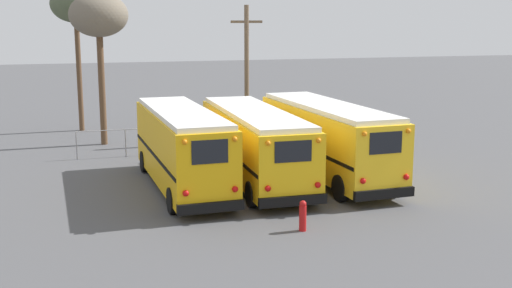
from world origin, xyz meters
TOP-DOWN VIEW (x-y plane):
  - ground_plane at (0.00, 0.00)m, footprint 160.00×160.00m
  - school_bus_0 at (-3.21, -0.82)m, footprint 2.57×9.55m
  - school_bus_1 at (-0.00, -0.46)m, footprint 2.86×10.53m
  - school_bus_2 at (3.21, -0.81)m, footprint 2.79×10.18m
  - utility_pole at (2.27, 8.46)m, footprint 1.80×0.26m
  - bare_tree_0 at (-6.63, 14.94)m, footprint 3.03×3.03m
  - bare_tree_1 at (-5.61, 9.88)m, footprint 3.17×3.17m
  - fence_line at (0.00, 6.19)m, footprint 14.47×0.06m
  - fire_hydrant at (-0.45, -7.36)m, footprint 0.24×0.24m

SIDE VIEW (x-z plane):
  - ground_plane at x=0.00m, z-range 0.00..0.00m
  - fire_hydrant at x=-0.45m, z-range 0.00..1.04m
  - fence_line at x=0.00m, z-range 0.27..1.69m
  - school_bus_1 at x=0.00m, z-range 0.14..3.22m
  - school_bus_0 at x=-3.21m, z-range 0.13..3.41m
  - school_bus_2 at x=3.21m, z-range 0.15..3.40m
  - utility_pole at x=2.27m, z-range 0.19..7.83m
  - bare_tree_1 at x=-5.61m, z-range 2.83..11.11m
  - bare_tree_0 at x=-6.63m, z-range 3.19..12.10m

